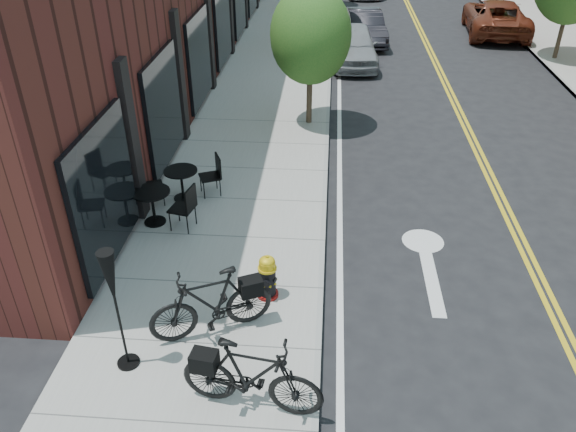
{
  "coord_description": "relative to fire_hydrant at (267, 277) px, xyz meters",
  "views": [
    {
      "loc": [
        -0.04,
        -6.3,
        6.61
      ],
      "look_at": [
        -0.71,
        2.47,
        1.0
      ],
      "focal_mm": 35.0,
      "sensor_mm": 36.0,
      "label": 1
    }
  ],
  "objects": [
    {
      "name": "ground",
      "position": [
        0.97,
        -1.23,
        -0.53
      ],
      "size": [
        120.0,
        120.0,
        0.0
      ],
      "primitive_type": "plane",
      "color": "black",
      "rests_on": "ground"
    },
    {
      "name": "sidewalk_near",
      "position": [
        -1.03,
        8.77,
        -0.47
      ],
      "size": [
        4.0,
        70.0,
        0.12
      ],
      "primitive_type": "cube",
      "color": "#9E9B93",
      "rests_on": "ground"
    },
    {
      "name": "tree_near_a",
      "position": [
        0.37,
        7.77,
        2.08
      ],
      "size": [
        2.2,
        2.2,
        3.81
      ],
      "color": "#382B1E",
      "rests_on": "sidewalk_near"
    },
    {
      "name": "fire_hydrant",
      "position": [
        0.0,
        0.0,
        0.0
      ],
      "size": [
        0.48,
        0.48,
        0.86
      ],
      "rotation": [
        0.0,
        0.0,
        -0.37
      ],
      "color": "maroon",
      "rests_on": "sidewalk_near"
    },
    {
      "name": "bicycle_left",
      "position": [
        -0.78,
        -0.95,
        0.19
      ],
      "size": [
        2.05,
        1.35,
        1.2
      ],
      "primitive_type": "imported",
      "rotation": [
        0.0,
        0.0,
        -1.14
      ],
      "color": "black",
      "rests_on": "sidewalk_near"
    },
    {
      "name": "bicycle_right",
      "position": [
        0.04,
        -2.38,
        0.19
      ],
      "size": [
        2.06,
        0.86,
        1.2
      ],
      "primitive_type": "imported",
      "rotation": [
        0.0,
        0.0,
        1.42
      ],
      "color": "black",
      "rests_on": "sidewalk_near"
    },
    {
      "name": "bistro_set_b",
      "position": [
        -2.63,
        2.16,
        0.08
      ],
      "size": [
        1.86,
        0.93,
        0.98
      ],
      "rotation": [
        0.0,
        0.0,
        -0.22
      ],
      "color": "black",
      "rests_on": "sidewalk_near"
    },
    {
      "name": "bistro_set_c",
      "position": [
        -2.26,
        3.19,
        0.06
      ],
      "size": [
        1.74,
        1.09,
        0.93
      ],
      "rotation": [
        0.0,
        0.0,
        0.41
      ],
      "color": "black",
      "rests_on": "sidewalk_near"
    },
    {
      "name": "patio_umbrella",
      "position": [
        -1.95,
        -1.73,
        1.09
      ],
      "size": [
        0.34,
        0.34,
        2.09
      ],
      "color": "black",
      "rests_on": "sidewalk_near"
    },
    {
      "name": "parked_car_a",
      "position": [
        1.77,
        13.83,
        0.17
      ],
      "size": [
        1.87,
        4.21,
        1.41
      ],
      "primitive_type": "imported",
      "rotation": [
        0.0,
        0.0,
        0.05
      ],
      "color": "#919498",
      "rests_on": "ground"
    },
    {
      "name": "parked_car_b",
      "position": [
        2.31,
        16.82,
        0.12
      ],
      "size": [
        1.85,
        4.1,
        1.31
      ],
      "primitive_type": "imported",
      "rotation": [
        0.0,
        0.0,
        0.12
      ],
      "color": "black",
      "rests_on": "ground"
    },
    {
      "name": "parked_car_far",
      "position": [
        8.12,
        18.59,
        0.21
      ],
      "size": [
        2.91,
        5.5,
        1.47
      ],
      "primitive_type": "imported",
      "rotation": [
        0.0,
        0.0,
        3.05
      ],
      "color": "maroon",
      "rests_on": "ground"
    }
  ]
}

